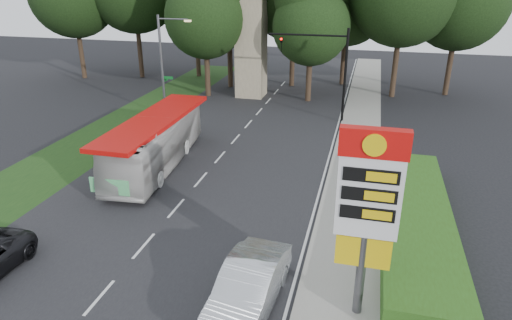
% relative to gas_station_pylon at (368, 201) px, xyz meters
% --- Properties ---
extents(ground, '(120.00, 120.00, 0.00)m').
position_rel_gas_station_pylon_xyz_m(ground, '(-9.20, -1.99, -4.45)').
color(ground, black).
rests_on(ground, ground).
extents(road_surface, '(14.00, 80.00, 0.02)m').
position_rel_gas_station_pylon_xyz_m(road_surface, '(-9.20, 10.01, -4.44)').
color(road_surface, black).
rests_on(road_surface, ground).
extents(sidewalk_right, '(3.00, 80.00, 0.12)m').
position_rel_gas_station_pylon_xyz_m(sidewalk_right, '(-0.70, 10.01, -4.39)').
color(sidewalk_right, gray).
rests_on(sidewalk_right, ground).
extents(grass_verge_left, '(5.00, 50.00, 0.02)m').
position_rel_gas_station_pylon_xyz_m(grass_verge_left, '(-18.70, 16.01, -4.44)').
color(grass_verge_left, '#193814').
rests_on(grass_verge_left, ground).
extents(hedge, '(3.00, 14.00, 1.20)m').
position_rel_gas_station_pylon_xyz_m(hedge, '(2.30, 6.01, -3.85)').
color(hedge, '#294E15').
rests_on(hedge, ground).
extents(gas_station_pylon, '(2.10, 0.45, 6.85)m').
position_rel_gas_station_pylon_xyz_m(gas_station_pylon, '(0.00, 0.00, 0.00)').
color(gas_station_pylon, '#59595E').
rests_on(gas_station_pylon, ground).
extents(traffic_signal_mast, '(6.10, 0.35, 7.20)m').
position_rel_gas_station_pylon_xyz_m(traffic_signal_mast, '(-3.52, 22.00, 0.22)').
color(traffic_signal_mast, black).
rests_on(traffic_signal_mast, ground).
extents(streetlight_signs, '(2.75, 0.98, 8.00)m').
position_rel_gas_station_pylon_xyz_m(streetlight_signs, '(-16.19, 20.01, -0.01)').
color(streetlight_signs, '#59595E').
rests_on(streetlight_signs, ground).
extents(monument, '(3.00, 3.00, 10.05)m').
position_rel_gas_station_pylon_xyz_m(monument, '(-11.20, 28.01, 0.66)').
color(monument, gray).
rests_on(monument, ground).
extents(tree_monument_left, '(7.28, 7.28, 14.30)m').
position_rel_gas_station_pylon_xyz_m(tree_monument_left, '(-15.20, 27.01, 4.23)').
color(tree_monument_left, '#2D2116').
rests_on(tree_monument_left, ground).
extents(tree_monument_right, '(6.72, 6.72, 13.20)m').
position_rel_gas_station_pylon_xyz_m(tree_monument_right, '(-5.70, 27.51, 3.56)').
color(tree_monument_right, '#2D2116').
rests_on(tree_monument_right, ground).
extents(transit_bus, '(3.60, 11.15, 3.05)m').
position_rel_gas_station_pylon_xyz_m(transit_bus, '(-12.49, 10.34, -2.92)').
color(transit_bus, silver).
rests_on(transit_bus, ground).
extents(sedan_silver, '(2.21, 5.40, 1.74)m').
position_rel_gas_station_pylon_xyz_m(sedan_silver, '(-3.76, -0.63, -3.58)').
color(sedan_silver, '#B4B8BD').
rests_on(sedan_silver, ground).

